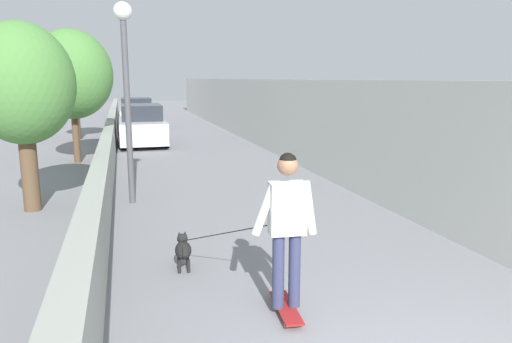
{
  "coord_description": "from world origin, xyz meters",
  "views": [
    {
      "loc": [
        -2.36,
        2.32,
        2.54
      ],
      "look_at": [
        5.21,
        0.21,
        1.0
      ],
      "focal_mm": 33.47,
      "sensor_mm": 36.0,
      "label": 1
    }
  ],
  "objects": [
    {
      "name": "car_far",
      "position": [
        23.64,
        1.62,
        0.71
      ],
      "size": [
        4.0,
        1.8,
        1.54
      ],
      "color": "silver",
      "rests_on": "ground"
    },
    {
      "name": "person_skateboarder",
      "position": [
        2.21,
        0.71,
        1.08
      ],
      "size": [
        0.25,
        0.71,
        1.7
      ],
      "color": "#333859",
      "rests_on": "skateboard"
    },
    {
      "name": "tree_left_near",
      "position": [
        7.5,
        4.11,
        2.41
      ],
      "size": [
        1.93,
        1.93,
        3.58
      ],
      "color": "brown",
      "rests_on": "ground"
    },
    {
      "name": "ground_plane",
      "position": [
        14.0,
        0.0,
        0.0
      ],
      "size": [
        80.0,
        80.0,
        0.0
      ],
      "primitive_type": "plane",
      "color": "gray"
    },
    {
      "name": "tree_left_far",
      "position": [
        13.0,
        3.73,
        2.64
      ],
      "size": [
        2.39,
        2.39,
        3.97
      ],
      "color": "brown",
      "rests_on": "ground"
    },
    {
      "name": "fence_right",
      "position": [
        12.0,
        -2.77,
        1.25
      ],
      "size": [
        48.0,
        0.3,
        2.51
      ],
      "primitive_type": "cube",
      "color": "silver",
      "rests_on": "ground"
    },
    {
      "name": "dog",
      "position": [
        3.79,
        1.63,
        0.27
      ],
      "size": [
        1.9,
        1.06,
        1.06
      ],
      "color": "black",
      "rests_on": "ground"
    },
    {
      "name": "car_near",
      "position": [
        16.79,
        1.62,
        0.72
      ],
      "size": [
        4.22,
        1.8,
        1.54
      ],
      "color": "silver",
      "rests_on": "ground"
    },
    {
      "name": "tree_left_mid",
      "position": [
        19.0,
        4.21,
        2.47
      ],
      "size": [
        1.87,
        1.87,
        3.43
      ],
      "color": "brown",
      "rests_on": "ground"
    },
    {
      "name": "lamp_post",
      "position": [
        7.57,
        2.22,
        2.76
      ],
      "size": [
        0.36,
        0.36,
        3.99
      ],
      "color": "#4C4C51",
      "rests_on": "ground"
    },
    {
      "name": "wall_left",
      "position": [
        12.0,
        2.77,
        0.51
      ],
      "size": [
        48.0,
        0.3,
        1.03
      ],
      "primitive_type": "cube",
      "color": "#999E93",
      "rests_on": "ground"
    },
    {
      "name": "skateboard",
      "position": [
        2.21,
        0.71,
        0.07
      ],
      "size": [
        0.81,
        0.27,
        0.08
      ],
      "color": "maroon",
      "rests_on": "ground"
    }
  ]
}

